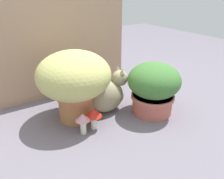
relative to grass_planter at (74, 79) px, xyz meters
name	(u,v)px	position (x,y,z in m)	size (l,w,h in m)	color
ground_plane	(90,121)	(0.05, -0.08, -0.28)	(6.00, 6.00, 0.00)	slate
cardboard_backdrop	(51,39)	(0.01, 0.40, 0.17)	(1.22, 0.03, 0.89)	tan
grass_planter	(74,79)	(0.00, 0.00, 0.00)	(0.46, 0.46, 0.45)	#AC6A3F
leafy_planter	(153,87)	(0.47, -0.21, -0.09)	(0.35, 0.35, 0.35)	#B95D51
cat	(108,95)	(0.22, -0.03, -0.15)	(0.38, 0.19, 0.32)	tan
mushroom_ornament_red	(93,114)	(0.04, -0.17, -0.17)	(0.10, 0.10, 0.14)	silver
mushroom_ornament_pink	(83,120)	(-0.04, -0.18, -0.18)	(0.09, 0.09, 0.13)	#E8E9C9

